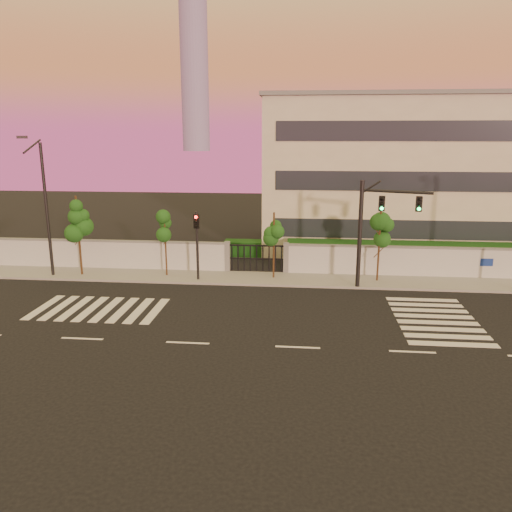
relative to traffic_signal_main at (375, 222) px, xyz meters
The scene contains 14 objects.
ground 10.97m from the traffic_signal_main, 115.43° to the right, with size 120.00×120.00×0.00m, color black.
sidewalk 6.14m from the traffic_signal_main, 162.79° to the left, with size 60.00×3.00×0.15m, color gray.
perimeter_wall 5.99m from the traffic_signal_main, 146.16° to the left, with size 60.00×0.36×2.20m.
hedge_row 7.26m from the traffic_signal_main, 119.70° to the left, with size 41.00×4.25×1.80m.
institutional_building 13.79m from the traffic_signal_main, 70.09° to the left, with size 24.40×12.40×12.25m.
distant_skyscraper 285.50m from the traffic_signal_main, 104.36° to the left, with size 16.00×16.00×118.00m.
road_markings 9.04m from the traffic_signal_main, 137.72° to the right, with size 57.00×7.62×0.02m.
street_tree_b 18.93m from the traffic_signal_main, behind, with size 1.64×1.31×5.41m.
street_tree_c 13.31m from the traffic_signal_main, behind, with size 1.31×1.04×4.37m.
street_tree_d 6.34m from the traffic_signal_main, 166.13° to the left, with size 1.48×1.18×4.44m.
street_tree_e 1.76m from the traffic_signal_main, 68.50° to the left, with size 1.50×1.20×4.61m.
traffic_signal_main is the anchor object (origin of this frame).
traffic_signal_secondary 11.02m from the traffic_signal_main, behind, with size 0.35×0.34×4.56m.
streetlight_west 20.82m from the traffic_signal_main, behind, with size 0.55×2.21×9.18m.
Camera 1 is at (0.15, -20.73, 9.22)m, focal length 35.00 mm.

